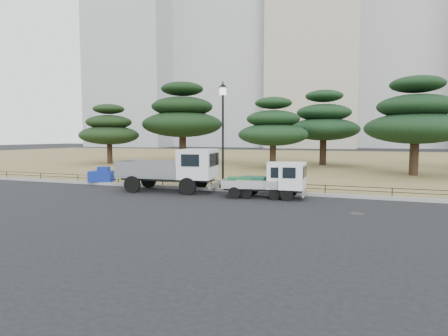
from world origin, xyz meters
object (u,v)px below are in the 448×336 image
at_px(truck_kei_rear, 276,180).
at_px(street_lamp, 223,117).
at_px(tarp_pile, 102,176).
at_px(truck_large, 174,168).
at_px(truck_kei_front, 262,180).

xyz_separation_m(truck_kei_rear, street_lamp, (-3.21, 1.53, 3.07)).
xyz_separation_m(street_lamp, tarp_pile, (-7.94, 0.04, -3.41)).
height_order(truck_kei_rear, street_lamp, street_lamp).
xyz_separation_m(truck_large, truck_kei_front, (4.87, -0.31, -0.42)).
distance_m(truck_kei_front, truck_kei_rear, 0.67).
height_order(truck_large, tarp_pile, truck_large).
xyz_separation_m(truck_kei_front, tarp_pile, (-10.49, 1.61, -0.32)).
bearing_deg(truck_large, truck_kei_front, -9.40).
bearing_deg(truck_large, truck_kei_rear, -8.46).
bearing_deg(tarp_pile, truck_kei_rear, -7.99).
bearing_deg(truck_kei_rear, tarp_pile, 171.36).
relative_size(truck_large, truck_kei_rear, 1.63).
distance_m(truck_large, street_lamp, 3.76).
relative_size(truck_large, truck_kei_front, 1.58).
height_order(truck_kei_rear, tarp_pile, truck_kei_rear).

